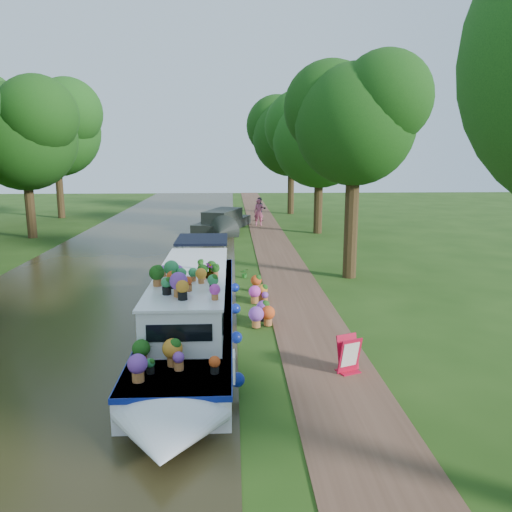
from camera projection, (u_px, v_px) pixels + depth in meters
The scene contains 14 objects.
ground at pixel (264, 299), 17.91m from camera, with size 100.00×100.00×0.00m, color #1D3C0F.
canal_water at pixel (95, 301), 17.62m from camera, with size 10.00×100.00×0.02m, color black.
towpath at pixel (297, 298), 17.96m from camera, with size 2.20×100.00×0.03m, color #513526.
plant_boat at pixel (192, 307), 14.05m from camera, with size 2.29×13.52×2.28m.
tree_near_overhang at pixel (355, 115), 19.77m from camera, with size 5.52×5.28×8.99m.
tree_near_mid at pixel (319, 133), 31.59m from camera, with size 6.90×6.60×9.40m.
tree_near_far at pixel (291, 131), 42.22m from camera, with size 7.59×7.26×10.30m.
tree_far_c at pixel (23, 130), 29.75m from camera, with size 7.13×6.82×9.59m.
tree_far_d at pixel (55, 124), 39.30m from camera, with size 8.05×7.70×10.85m.
second_boat at pixel (223, 222), 33.91m from camera, with size 4.06×7.67×1.40m.
sandwich_board at pixel (349, 356), 11.73m from camera, with size 0.60×0.62×0.87m.
pedestrian_pink at pixel (259, 212), 35.96m from camera, with size 0.70×0.46×1.91m, color pink.
pedestrian_dark at pixel (260, 209), 38.39m from camera, with size 0.88×0.69×1.82m, color black.
verge_plant at pixel (245, 273), 20.88m from camera, with size 0.36×0.31×0.40m, color #236D20.
Camera 1 is at (-1.11, -17.21, 5.08)m, focal length 35.00 mm.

